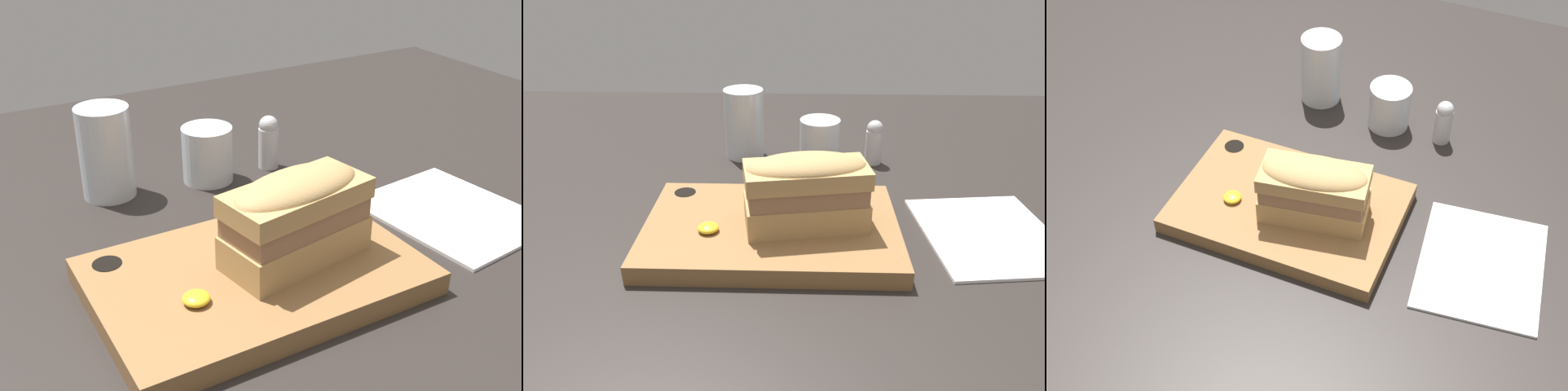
% 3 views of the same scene
% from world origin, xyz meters
% --- Properties ---
extents(dining_table, '(1.50, 1.29, 0.02)m').
position_xyz_m(dining_table, '(0.00, 0.00, 0.01)').
color(dining_table, '#282321').
rests_on(dining_table, ground).
extents(serving_board, '(0.30, 0.20, 0.02)m').
position_xyz_m(serving_board, '(0.00, 0.03, 0.03)').
color(serving_board, olive).
rests_on(serving_board, dining_table).
extents(sandwich, '(0.15, 0.09, 0.09)m').
position_xyz_m(sandwich, '(0.04, 0.02, 0.09)').
color(sandwich, tan).
rests_on(sandwich, serving_board).
extents(mustard_dollop, '(0.02, 0.02, 0.01)m').
position_xyz_m(mustard_dollop, '(-0.07, 0.00, 0.05)').
color(mustard_dollop, gold).
rests_on(mustard_dollop, serving_board).
extents(water_glass, '(0.06, 0.06, 0.11)m').
position_xyz_m(water_glass, '(-0.06, 0.28, 0.07)').
color(water_glass, silver).
rests_on(water_glass, dining_table).
extents(wine_glass, '(0.06, 0.06, 0.07)m').
position_xyz_m(wine_glass, '(0.06, 0.26, 0.05)').
color(wine_glass, silver).
rests_on(wine_glass, dining_table).
extents(napkin, '(0.17, 0.20, 0.00)m').
position_xyz_m(napkin, '(0.26, 0.04, 0.02)').
color(napkin, white).
rests_on(napkin, dining_table).
extents(salt_shaker, '(0.03, 0.03, 0.07)m').
position_xyz_m(salt_shaker, '(0.15, 0.26, 0.06)').
color(salt_shaker, silver).
rests_on(salt_shaker, dining_table).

